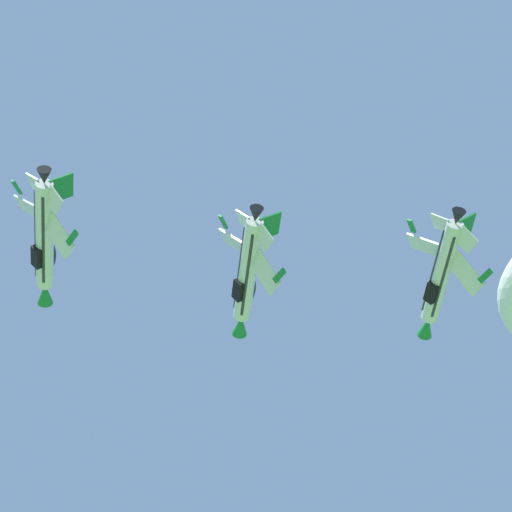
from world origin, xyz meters
TOP-DOWN VIEW (x-y plane):
  - fighter_jet_lead at (-30.89, 52.97)m, footprint 7.34×15.75m
  - fighter_jet_left_wing at (-12.56, 60.47)m, footprint 6.95×15.75m
  - fighter_jet_right_wing at (6.23, 63.96)m, footprint 7.42×15.75m

SIDE VIEW (x-z plane):
  - fighter_jet_lead at x=-30.89m, z-range 79.48..87.14m
  - fighter_jet_left_wing at x=-12.56m, z-range 79.86..88.12m
  - fighter_jet_right_wing at x=6.23m, z-range 80.78..88.36m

